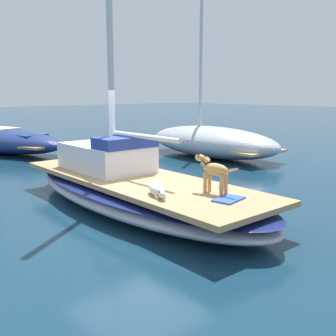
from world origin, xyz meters
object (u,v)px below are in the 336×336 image
(sailboat_main, at_px, (137,192))
(moored_boat_starboard_side, at_px, (211,141))
(deck_towel, at_px, (229,199))
(moored_boat_far_astern, at_px, (2,140))
(dog_white, at_px, (157,190))
(dog_tan, at_px, (214,170))
(deck_winch, at_px, (223,183))

(sailboat_main, distance_m, moored_boat_starboard_side, 7.31)
(deck_towel, relative_size, moored_boat_far_astern, 0.08)
(deck_towel, height_order, moored_boat_starboard_side, moored_boat_starboard_side)
(dog_white, bearing_deg, deck_towel, -56.49)
(moored_boat_starboard_side, height_order, moored_boat_far_astern, moored_boat_far_astern)
(dog_tan, xyz_separation_m, moored_boat_starboard_side, (6.20, 5.52, -0.48))
(sailboat_main, relative_size, deck_winch, 34.85)
(deck_winch, bearing_deg, moored_boat_starboard_side, 43.08)
(deck_towel, bearing_deg, dog_tan, 71.99)
(deck_winch, height_order, deck_towel, deck_winch)
(dog_tan, relative_size, deck_winch, 4.47)
(deck_towel, height_order, moored_boat_far_astern, moored_boat_far_astern)
(dog_white, distance_m, deck_towel, 1.26)
(moored_boat_starboard_side, bearing_deg, moored_boat_far_astern, 130.53)
(sailboat_main, relative_size, moored_boat_far_astern, 1.03)
(deck_towel, distance_m, moored_boat_far_astern, 12.51)
(sailboat_main, distance_m, deck_winch, 2.00)
(moored_boat_starboard_side, relative_size, moored_boat_far_astern, 0.87)
(deck_winch, relative_size, deck_towel, 0.38)
(deck_winch, bearing_deg, sailboat_main, 109.50)
(dog_tan, xyz_separation_m, deck_winch, (0.46, 0.15, -0.32))
(sailboat_main, xyz_separation_m, moored_boat_far_astern, (0.87, 9.99, 0.20))
(sailboat_main, height_order, deck_towel, deck_towel)
(dog_tan, bearing_deg, dog_white, 146.84)
(dog_white, relative_size, deck_towel, 1.59)
(dog_tan, distance_m, deck_winch, 0.58)
(deck_winch, relative_size, moored_boat_starboard_side, 0.03)
(deck_towel, bearing_deg, dog_white, 123.51)
(dog_white, distance_m, moored_boat_starboard_side, 8.63)
(moored_boat_starboard_side, bearing_deg, dog_tan, -138.32)
(deck_towel, bearing_deg, deck_winch, 46.08)
(dog_white, bearing_deg, moored_boat_starboard_side, 35.12)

